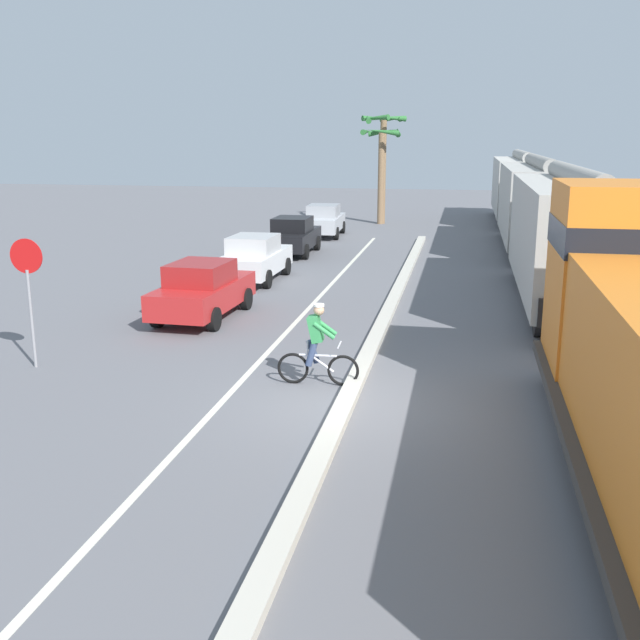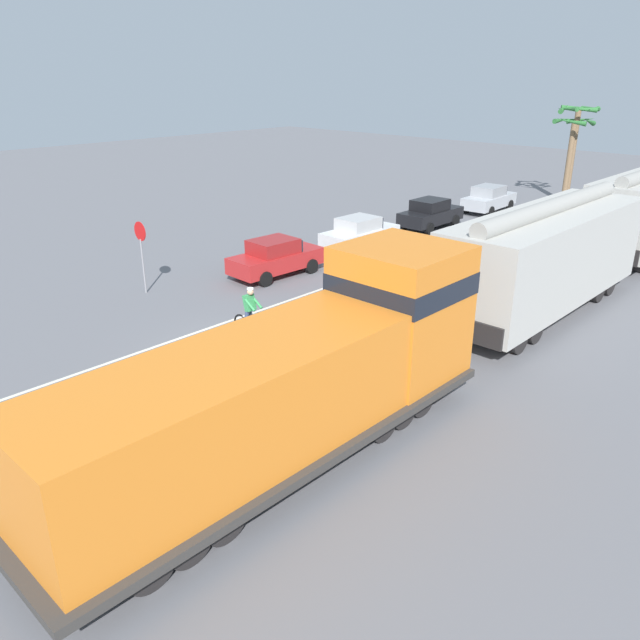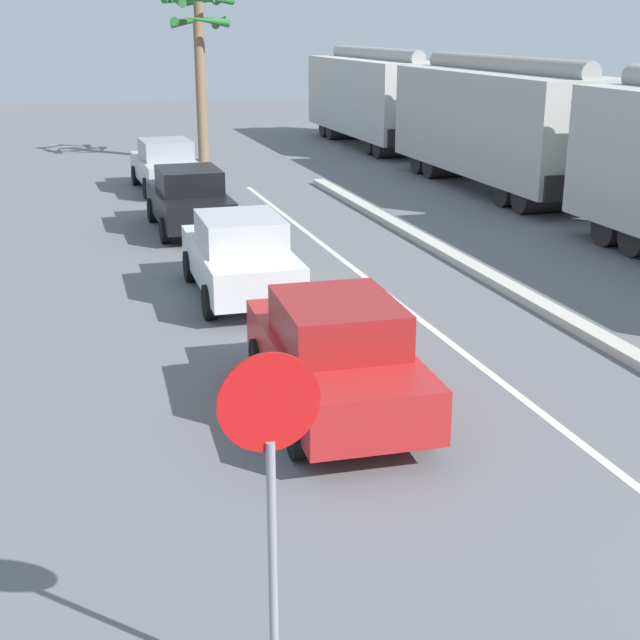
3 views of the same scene
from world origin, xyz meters
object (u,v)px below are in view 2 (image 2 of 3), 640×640
hopper_car_lead (545,258)px  cyclist (251,314)px  palm_tree_near (576,129)px  parked_car_silver (489,199)px  parked_car_red (276,257)px  parked_car_white (360,233)px  parked_car_black (431,213)px  locomotive (304,380)px  stop_sign (141,243)px  palm_tree_far (572,141)px

hopper_car_lead → cyclist: 10.58m
palm_tree_near → parked_car_silver: bearing=-110.1°
parked_car_red → parked_car_white: same height
hopper_car_lead → parked_car_red: hopper_car_lead is taller
parked_car_red → parked_car_black: size_ratio=1.01×
parked_car_white → palm_tree_near: size_ratio=0.67×
locomotive → stop_sign: 12.85m
hopper_car_lead → palm_tree_far: bearing=111.1°
hopper_car_lead → parked_car_silver: hopper_car_lead is taller
hopper_car_lead → parked_car_red: 10.91m
parked_car_red → hopper_car_lead: bearing=19.1°
parked_car_red → cyclist: (4.29, -5.10, 0.00)m
parked_car_white → parked_car_silver: same height
cyclist → stop_sign: stop_sign is taller
cyclist → hopper_car_lead: bearing=55.4°
parked_car_red → palm_tree_near: size_ratio=0.68×
locomotive → parked_car_white: 17.72m
parked_car_white → cyclist: cyclist is taller
parked_car_red → palm_tree_far: bearing=84.6°
parked_car_red → parked_car_black: (-0.15, 11.93, 0.00)m
hopper_car_lead → parked_car_white: size_ratio=2.51×
stop_sign → locomotive: bearing=-15.9°
stop_sign → palm_tree_far: bearing=81.5°
parked_car_black → stop_sign: (-1.97, -17.03, 1.21)m
parked_car_white → stop_sign: stop_sign is taller
parked_car_silver → parked_car_red: bearing=-90.1°
hopper_car_lead → parked_car_red: size_ratio=2.48×
palm_tree_far → stop_sign: bearing=-98.5°
hopper_car_lead → stop_sign: (-12.36, -8.65, -0.05)m
locomotive → palm_tree_near: bearing=103.5°
parked_car_black → hopper_car_lead: bearing=-38.9°
locomotive → palm_tree_far: 33.83m
cyclist → stop_sign: 6.52m
hopper_car_lead → stop_sign: 15.09m
locomotive → parked_car_silver: bearing=110.9°
hopper_car_lead → parked_car_white: 10.66m
locomotive → palm_tree_far: size_ratio=2.09×
locomotive → cyclist: (-5.96, 3.51, -0.98)m
parked_car_red → palm_tree_far: (2.27, 24.20, 3.17)m
parked_car_red → stop_sign: (-2.12, -5.10, 1.21)m
stop_sign → palm_tree_near: palm_tree_near is taller
parked_car_red → cyclist: size_ratio=2.49×
parked_car_red → palm_tree_far: 24.51m
locomotive → palm_tree_near: (-7.91, 32.94, 2.95)m
parked_car_white → parked_car_silver: (0.16, 12.34, 0.00)m
parked_car_red → parked_car_silver: 18.07m
locomotive → parked_car_silver: 28.58m
parked_car_black → palm_tree_far: (2.43, 12.26, 3.17)m
parked_car_silver → cyclist: 23.56m
parked_car_white → stop_sign: bearing=-100.5°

